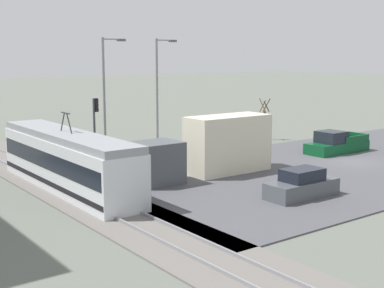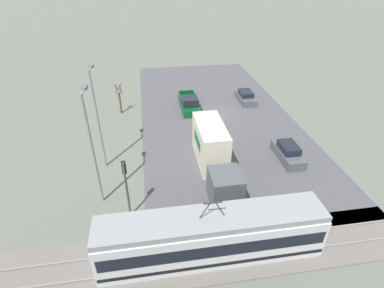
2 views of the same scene
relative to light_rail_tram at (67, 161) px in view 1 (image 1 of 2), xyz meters
The scene contains 11 objects.
ground_plane 20.67m from the light_rail_tram, 103.49° to the right, with size 320.00×320.00×0.00m, color #60665B.
road_surface 20.66m from the light_rail_tram, 103.49° to the right, with size 17.73×38.46×0.08m.
rail_bed 5.08m from the light_rail_tram, behind, with size 64.13×4.40×0.22m.
light_rail_tram is the anchor object (origin of this frame).
box_truck 9.27m from the light_rail_tram, 103.31° to the right, with size 2.41×9.80×3.75m.
pickup_truck 22.00m from the light_rail_tram, 95.01° to the right, with size 2.10×5.64×1.77m.
sedan_car_1 13.40m from the light_rail_tram, 135.04° to the right, with size 1.73×4.35×1.57m.
traffic_light_pole 6.93m from the light_rail_tram, 40.50° to the right, with size 0.28×0.47×4.78m.
street_tree 23.13m from the light_rail_tram, 73.60° to the right, with size 0.92×0.77×3.85m.
street_lamp_near_crossing 10.38m from the light_rail_tram, 41.37° to the right, with size 0.36×1.95×9.05m.
street_lamp_mid_block 13.97m from the light_rail_tram, 56.40° to the right, with size 0.36×1.95×9.05m.
Camera 1 is at (-23.82, 32.38, 7.74)m, focal length 50.00 mm.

